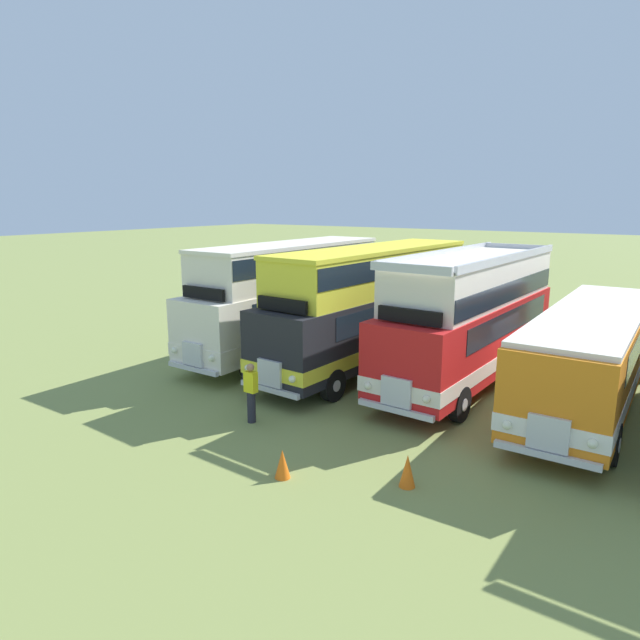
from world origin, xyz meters
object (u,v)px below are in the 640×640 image
(bus_fourth_in_row, at_px, (592,350))
(marshal_person, at_px, (251,392))
(bus_third_in_row, at_px, (472,316))
(cone_near_end, at_px, (282,464))
(bus_first_in_row, at_px, (290,293))
(cone_mid_row, at_px, (407,471))
(bus_second_in_row, at_px, (373,301))

(bus_fourth_in_row, bearing_deg, marshal_person, -137.75)
(bus_third_in_row, bearing_deg, marshal_person, -118.79)
(cone_near_end, relative_size, marshal_person, 0.39)
(bus_first_in_row, distance_m, cone_mid_row, 11.89)
(cone_mid_row, distance_m, marshal_person, 5.32)
(bus_third_in_row, relative_size, marshal_person, 5.88)
(cone_mid_row, height_order, marshal_person, marshal_person)
(bus_second_in_row, relative_size, marshal_person, 6.56)
(bus_fourth_in_row, xyz_separation_m, marshal_person, (-7.58, -6.89, -0.87))
(bus_second_in_row, xyz_separation_m, cone_near_end, (2.72, -8.89, -2.14))
(cone_near_end, distance_m, marshal_person, 3.46)
(bus_first_in_row, height_order, cone_near_end, bus_first_in_row)
(bus_first_in_row, distance_m, marshal_person, 7.84)
(bus_third_in_row, bearing_deg, bus_second_in_row, -178.88)
(bus_second_in_row, distance_m, cone_near_end, 9.54)
(bus_second_in_row, xyz_separation_m, bus_fourth_in_row, (7.56, 0.04, -0.72))
(bus_third_in_row, bearing_deg, cone_mid_row, -79.47)
(bus_first_in_row, relative_size, bus_third_in_row, 1.04)
(bus_first_in_row, distance_m, cone_near_end, 11.09)
(bus_fourth_in_row, bearing_deg, cone_near_end, -118.49)
(bus_second_in_row, bearing_deg, cone_near_end, -73.00)
(bus_third_in_row, relative_size, bus_fourth_in_row, 0.90)
(cone_near_end, bearing_deg, marshal_person, 143.31)
(bus_first_in_row, relative_size, cone_near_end, 15.65)
(bus_third_in_row, height_order, cone_near_end, bus_third_in_row)
(bus_second_in_row, xyz_separation_m, marshal_person, (-0.02, -6.85, -1.59))
(bus_third_in_row, height_order, bus_fourth_in_row, bus_third_in_row)
(bus_fourth_in_row, distance_m, cone_mid_row, 8.15)
(cone_mid_row, bearing_deg, bus_second_in_row, 124.34)
(bus_first_in_row, bearing_deg, cone_near_end, -53.27)
(bus_fourth_in_row, relative_size, cone_near_end, 16.61)
(bus_first_in_row, bearing_deg, marshal_person, -60.57)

